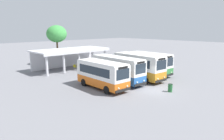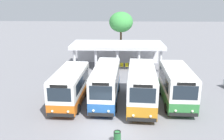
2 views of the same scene
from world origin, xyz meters
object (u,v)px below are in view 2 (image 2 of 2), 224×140
(waiting_chair_end_by_column, at_px, (117,65))
(litter_bin_apron, at_px, (117,137))
(city_bus_second_in_row, at_px, (106,82))
(city_bus_nearest_orange, at_px, (70,85))
(city_bus_middle_cream, at_px, (141,85))
(city_bus_fourth_amber, at_px, (176,85))
(waiting_chair_second_from_end, at_px, (122,65))
(waiting_chair_middle_seat, at_px, (127,65))

(waiting_chair_end_by_column, xyz_separation_m, litter_bin_apron, (0.29, -17.83, -0.07))
(waiting_chair_end_by_column, bearing_deg, city_bus_second_in_row, -94.55)
(city_bus_nearest_orange, bearing_deg, city_bus_middle_cream, -1.87)
(city_bus_nearest_orange, height_order, city_bus_fourth_amber, city_bus_fourth_amber)
(litter_bin_apron, bearing_deg, city_bus_nearest_orange, 124.72)
(city_bus_middle_cream, height_order, waiting_chair_second_from_end, city_bus_middle_cream)
(city_bus_nearest_orange, bearing_deg, waiting_chair_second_from_end, 67.44)
(city_bus_nearest_orange, distance_m, waiting_chair_second_from_end, 12.48)
(city_bus_fourth_amber, relative_size, waiting_chair_middle_seat, 8.00)
(city_bus_middle_cream, bearing_deg, city_bus_second_in_row, 164.65)
(waiting_chair_second_from_end, xyz_separation_m, litter_bin_apron, (-0.39, -17.79, -0.07))
(city_bus_fourth_amber, bearing_deg, waiting_chair_end_by_column, 116.58)
(city_bus_nearest_orange, relative_size, city_bus_fourth_amber, 1.02)
(city_bus_nearest_orange, relative_size, waiting_chair_end_by_column, 8.20)
(city_bus_second_in_row, xyz_separation_m, litter_bin_apron, (1.15, -6.99, -1.37))
(city_bus_nearest_orange, bearing_deg, waiting_chair_middle_seat, 64.50)
(litter_bin_apron, bearing_deg, city_bus_second_in_row, 99.38)
(city_bus_middle_cream, xyz_separation_m, waiting_chair_second_from_end, (-1.68, 11.68, -1.38))
(city_bus_nearest_orange, relative_size, waiting_chair_second_from_end, 8.20)
(city_bus_nearest_orange, xyz_separation_m, city_bus_second_in_row, (3.22, 0.67, 0.08))
(waiting_chair_second_from_end, xyz_separation_m, waiting_chair_middle_seat, (0.68, -0.05, 0.00))
(city_bus_fourth_amber, height_order, waiting_chair_second_from_end, city_bus_fourth_amber)
(city_bus_fourth_amber, distance_m, waiting_chair_end_by_column, 12.55)
(waiting_chair_end_by_column, height_order, waiting_chair_second_from_end, same)
(waiting_chair_end_by_column, bearing_deg, city_bus_fourth_amber, -63.42)
(city_bus_fourth_amber, relative_size, waiting_chair_second_from_end, 8.00)
(city_bus_fourth_amber, bearing_deg, city_bus_middle_cream, -170.20)
(waiting_chair_middle_seat, bearing_deg, city_bus_second_in_row, -101.68)
(city_bus_nearest_orange, height_order, litter_bin_apron, city_bus_nearest_orange)
(waiting_chair_second_from_end, height_order, litter_bin_apron, litter_bin_apron)
(waiting_chair_middle_seat, height_order, litter_bin_apron, litter_bin_apron)
(city_bus_nearest_orange, distance_m, waiting_chair_middle_seat, 12.71)
(city_bus_nearest_orange, xyz_separation_m, city_bus_middle_cream, (6.45, -0.21, 0.16))
(city_bus_fourth_amber, relative_size, waiting_chair_end_by_column, 8.00)
(city_bus_fourth_amber, height_order, waiting_chair_middle_seat, city_bus_fourth_amber)
(waiting_chair_end_by_column, xyz_separation_m, waiting_chair_second_from_end, (0.68, -0.04, 0.00))
(city_bus_middle_cream, bearing_deg, litter_bin_apron, -108.71)
(city_bus_middle_cream, height_order, litter_bin_apron, city_bus_middle_cream)
(city_bus_middle_cream, relative_size, waiting_chair_middle_seat, 8.99)
(city_bus_second_in_row, height_order, waiting_chair_second_from_end, city_bus_second_in_row)
(waiting_chair_middle_seat, xyz_separation_m, litter_bin_apron, (-1.07, -17.74, -0.07))
(city_bus_middle_cream, relative_size, waiting_chair_second_from_end, 8.99)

